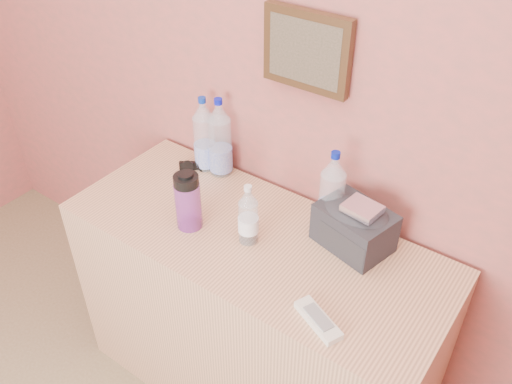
# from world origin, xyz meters

# --- Properties ---
(picture_frame) EXTENTS (0.30, 0.03, 0.25)m
(picture_frame) POSITION_xyz_m (-0.04, 1.98, 1.40)
(picture_frame) COLOR #382311
(picture_frame) RESTS_ON room_shell
(dresser) EXTENTS (1.34, 0.56, 0.84)m
(dresser) POSITION_xyz_m (-0.04, 1.70, 0.42)
(dresser) COLOR tan
(dresser) RESTS_ON ground
(pet_large_a) EXTENTS (0.08, 0.08, 0.30)m
(pet_large_a) POSITION_xyz_m (-0.44, 1.92, 0.97)
(pet_large_a) COLOR #CBE6F8
(pet_large_a) RESTS_ON dresser
(pet_large_b) EXTENTS (0.09, 0.09, 0.32)m
(pet_large_b) POSITION_xyz_m (-0.37, 1.93, 0.98)
(pet_large_b) COLOR white
(pet_large_b) RESTS_ON dresser
(pet_large_c) EXTENTS (0.08, 0.08, 0.31)m
(pet_large_c) POSITION_xyz_m (0.14, 1.88, 0.97)
(pet_large_c) COLOR white
(pet_large_c) RESTS_ON dresser
(pet_small) EXTENTS (0.06, 0.06, 0.22)m
(pet_small) POSITION_xyz_m (-0.05, 1.67, 0.94)
(pet_small) COLOR #CAEDFB
(pet_small) RESTS_ON dresser
(nalgene_bottle) EXTENTS (0.09, 0.09, 0.22)m
(nalgene_bottle) POSITION_xyz_m (-0.26, 1.62, 0.94)
(nalgene_bottle) COLOR #742792
(nalgene_bottle) RESTS_ON dresser
(sunglasses) EXTENTS (0.13, 0.11, 0.03)m
(sunglasses) POSITION_xyz_m (-0.46, 1.89, 0.86)
(sunglasses) COLOR black
(sunglasses) RESTS_ON dresser
(ac_remote) EXTENTS (0.17, 0.12, 0.02)m
(ac_remote) POSITION_xyz_m (0.32, 1.51, 0.85)
(ac_remote) COLOR silver
(ac_remote) RESTS_ON dresser
(toiletry_bag) EXTENTS (0.27, 0.22, 0.16)m
(toiletry_bag) POSITION_xyz_m (0.24, 1.86, 0.92)
(toiletry_bag) COLOR black
(toiletry_bag) RESTS_ON dresser
(foil_packet) EXTENTS (0.12, 0.10, 0.02)m
(foil_packet) POSITION_xyz_m (0.27, 1.84, 1.01)
(foil_packet) COLOR white
(foil_packet) RESTS_ON toiletry_bag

